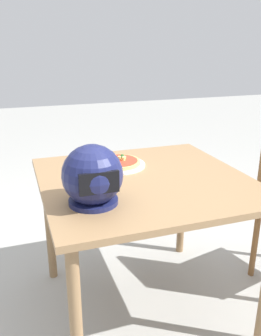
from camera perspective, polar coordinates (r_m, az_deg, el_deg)
name	(u,v)px	position (r m, az deg, el deg)	size (l,w,h in m)	color
ground_plane	(143,305)	(2.15, 2.02, -21.14)	(14.00, 14.00, 0.00)	#9E9E99
dining_table	(145,195)	(1.78, 2.28, -4.35)	(1.01, 0.99, 0.77)	olive
pizza_plate	(117,165)	(1.92, -2.12, 0.51)	(0.30, 0.30, 0.01)	white
pizza	(117,161)	(1.91, -2.23, 1.06)	(0.25, 0.25, 0.05)	tan
motorcycle_helmet	(93,176)	(1.44, -6.13, -1.34)	(0.25, 0.25, 0.25)	#191E4C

